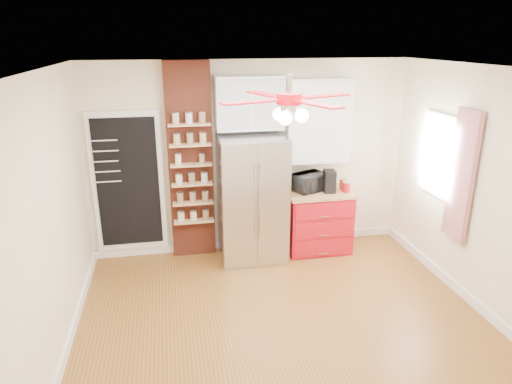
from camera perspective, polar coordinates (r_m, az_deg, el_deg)
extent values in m
plane|color=brown|center=(5.23, 3.52, -15.91)|extent=(4.50, 4.50, 0.00)
plane|color=white|center=(4.31, 4.26, 15.10)|extent=(4.50, 4.50, 0.00)
cube|color=#FEF5CC|center=(6.46, -0.67, 4.26)|extent=(4.50, 0.02, 2.70)
cube|color=#FEF5CC|center=(2.92, 14.26, -15.71)|extent=(4.50, 0.02, 2.70)
cube|color=#FEF5CC|center=(4.60, -24.47, -3.69)|extent=(0.02, 4.00, 2.70)
cube|color=#FEF5CC|center=(5.59, 26.76, -0.16)|extent=(0.02, 4.00, 2.70)
cube|color=white|center=(6.42, -15.69, 1.14)|extent=(0.95, 0.04, 1.95)
cube|color=black|center=(6.40, -15.71, 1.07)|extent=(0.82, 0.02, 1.78)
cube|color=brown|center=(6.29, -8.19, 3.66)|extent=(0.60, 0.16, 2.70)
cube|color=#B9B8BE|center=(6.24, -0.49, -0.83)|extent=(0.90, 0.70, 1.75)
cube|color=white|center=(6.12, -0.86, 11.09)|extent=(0.90, 0.35, 0.70)
cube|color=#AC0F1A|center=(6.68, 7.67, -3.74)|extent=(0.90, 0.60, 0.86)
cube|color=#B17E4D|center=(6.52, 7.84, -0.08)|extent=(0.94, 0.64, 0.04)
cube|color=white|center=(6.43, 7.75, 8.82)|extent=(0.90, 0.30, 1.15)
cube|color=white|center=(6.23, 21.99, 4.22)|extent=(0.04, 0.75, 1.05)
cube|color=red|center=(5.79, 24.31, 1.84)|extent=(0.06, 0.40, 1.55)
cylinder|color=silver|center=(4.32, 4.21, 13.11)|extent=(0.05, 0.05, 0.20)
cylinder|color=#B50B15|center=(4.33, 4.17, 11.53)|extent=(0.24, 0.24, 0.10)
sphere|color=white|center=(4.35, 4.12, 9.45)|extent=(0.13, 0.13, 0.13)
imported|color=black|center=(6.49, 6.69, 1.24)|extent=(0.55, 0.47, 0.25)
cube|color=black|center=(6.47, 9.15, 1.32)|extent=(0.18, 0.22, 0.31)
cylinder|color=#AD091C|center=(6.53, 11.23, 0.57)|extent=(0.12, 0.12, 0.14)
cylinder|color=#B72F0A|center=(6.64, 10.84, 0.96)|extent=(0.12, 0.12, 0.15)
cylinder|color=#F2EBB9|center=(6.11, -9.70, 4.03)|extent=(0.11, 0.11, 0.14)
cylinder|color=olive|center=(6.14, -6.77, 4.13)|extent=(0.08, 0.08, 0.12)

